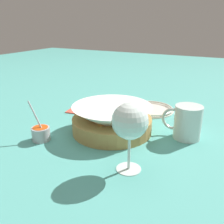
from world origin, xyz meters
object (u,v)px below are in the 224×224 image
(food_basket, at_px, (112,120))
(wine_glass, at_px, (130,123))
(sauce_cup, at_px, (41,133))
(beer_mug, at_px, (187,123))
(side_plate, at_px, (151,109))

(food_basket, bearing_deg, wine_glass, 128.17)
(food_basket, height_order, wine_glass, wine_glass)
(sauce_cup, distance_m, beer_mug, 0.45)
(beer_mug, bearing_deg, sauce_cup, 29.89)
(wine_glass, xyz_separation_m, side_plate, (0.10, -0.44, -0.12))
(sauce_cup, distance_m, side_plate, 0.47)
(wine_glass, bearing_deg, food_basket, -51.83)
(sauce_cup, xyz_separation_m, wine_glass, (-0.31, 0.02, 0.10))
(food_basket, height_order, side_plate, food_basket)
(sauce_cup, xyz_separation_m, side_plate, (-0.21, -0.41, -0.02))
(side_plate, bearing_deg, sauce_cup, 63.18)
(side_plate, bearing_deg, wine_glass, 102.55)
(sauce_cup, relative_size, wine_glass, 0.71)
(beer_mug, xyz_separation_m, side_plate, (0.18, -0.19, -0.04))
(sauce_cup, xyz_separation_m, beer_mug, (-0.39, -0.23, 0.03))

